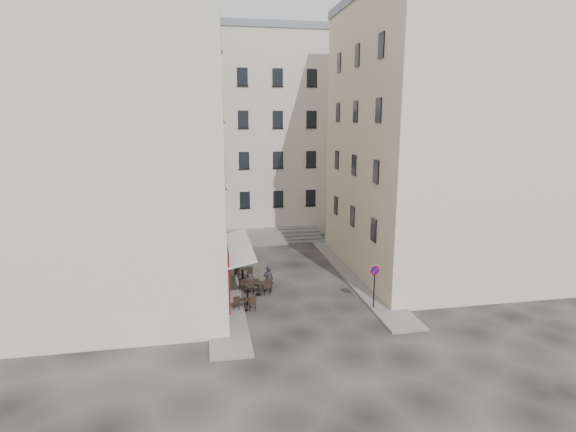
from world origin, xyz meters
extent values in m
plane|color=black|center=(0.00, 0.00, 0.00)|extent=(90.00, 90.00, 0.00)
cube|color=slate|center=(-4.50, 4.00, 0.06)|extent=(2.00, 22.00, 0.12)
cube|color=slate|center=(4.50, 3.00, 0.06)|extent=(2.00, 18.00, 0.12)
cube|color=beige|center=(-10.50, 3.00, 10.00)|extent=(12.00, 16.00, 20.00)
cube|color=beige|center=(10.50, 3.50, 9.00)|extent=(12.00, 14.00, 18.00)
cube|color=beige|center=(-1.00, 19.00, 9.00)|extent=(18.00, 10.00, 18.00)
cube|color=slate|center=(-1.00, 19.00, 18.30)|extent=(18.20, 10.20, 0.60)
cube|color=#4B120A|center=(-4.42, 1.00, 1.75)|extent=(0.25, 7.00, 3.50)
cube|color=black|center=(-4.38, 1.00, 1.40)|extent=(0.06, 3.85, 2.00)
cube|color=silver|center=(-3.60, 1.00, 2.95)|extent=(1.58, 7.30, 0.41)
cube|color=slate|center=(0.00, 11.90, 0.10)|extent=(9.00, 1.80, 0.20)
cube|color=slate|center=(0.00, 12.35, 0.30)|extent=(9.00, 1.80, 0.20)
cube|color=slate|center=(0.00, 12.80, 0.50)|extent=(9.00, 1.80, 0.20)
cube|color=slate|center=(0.00, 13.25, 0.70)|extent=(9.00, 1.80, 0.20)
cylinder|color=black|center=(-3.25, -1.00, 0.45)|extent=(0.10, 0.10, 0.90)
sphere|color=black|center=(-3.25, -1.00, 0.92)|extent=(0.12, 0.12, 0.12)
cylinder|color=black|center=(-3.25, 2.50, 0.45)|extent=(0.10, 0.10, 0.90)
sphere|color=black|center=(-3.25, 2.50, 0.92)|extent=(0.12, 0.12, 0.12)
cylinder|color=black|center=(-3.25, 6.00, 0.45)|extent=(0.10, 0.10, 0.90)
sphere|color=black|center=(-3.25, 6.00, 0.92)|extent=(0.12, 0.12, 0.12)
cylinder|color=black|center=(3.67, -2.92, 1.29)|extent=(0.07, 0.07, 2.57)
cylinder|color=#B70C16|center=(3.67, -2.93, 2.31)|extent=(0.60, 0.05, 0.60)
cylinder|color=navy|center=(3.67, -2.95, 2.31)|extent=(0.43, 0.05, 0.43)
cube|color=#B70C16|center=(3.67, -2.98, 2.31)|extent=(0.35, 0.04, 0.35)
cylinder|color=black|center=(-3.48, -1.84, 0.07)|extent=(0.35, 0.35, 0.02)
cylinder|color=black|center=(-3.48, -1.84, 0.39)|extent=(0.05, 0.05, 0.68)
cylinder|color=black|center=(-3.48, -1.84, 0.70)|extent=(0.58, 0.58, 0.04)
cube|color=black|center=(-3.04, -1.84, 0.44)|extent=(0.37, 0.37, 0.88)
cube|color=black|center=(-3.92, -1.75, 0.44)|extent=(0.37, 0.37, 0.88)
cylinder|color=black|center=(-2.43, 0.31, 0.08)|extent=(0.40, 0.40, 0.02)
cylinder|color=black|center=(-2.43, 0.31, 0.44)|extent=(0.06, 0.06, 0.77)
cylinder|color=black|center=(-2.43, 0.31, 0.80)|extent=(0.66, 0.66, 0.04)
cube|color=black|center=(-1.93, 0.31, 0.50)|extent=(0.42, 0.42, 0.99)
cube|color=black|center=(-2.92, 0.43, 0.50)|extent=(0.42, 0.42, 0.99)
cylinder|color=black|center=(-2.98, 0.99, 0.07)|extent=(0.33, 0.33, 0.02)
cylinder|color=black|center=(-2.98, 0.99, 0.37)|extent=(0.05, 0.05, 0.65)
cylinder|color=black|center=(-2.98, 0.99, 0.67)|extent=(0.56, 0.56, 0.04)
cube|color=black|center=(-2.57, 0.99, 0.42)|extent=(0.35, 0.35, 0.84)
cube|color=black|center=(-3.40, 1.08, 0.42)|extent=(0.35, 0.35, 0.84)
cylinder|color=black|center=(-3.11, 3.32, 0.07)|extent=(0.35, 0.35, 0.02)
cylinder|color=black|center=(-3.11, 3.32, 0.38)|extent=(0.05, 0.05, 0.67)
cylinder|color=black|center=(-3.11, 3.32, 0.69)|extent=(0.58, 0.58, 0.04)
cube|color=black|center=(-2.68, 3.32, 0.43)|extent=(0.36, 0.36, 0.86)
cube|color=black|center=(-3.54, 3.42, 0.43)|extent=(0.36, 0.36, 0.86)
cylinder|color=black|center=(-3.33, 5.17, 0.07)|extent=(0.36, 0.36, 0.02)
cylinder|color=black|center=(-3.33, 5.17, 0.39)|extent=(0.05, 0.05, 0.69)
cylinder|color=black|center=(-3.33, 5.17, 0.71)|extent=(0.59, 0.59, 0.04)
cube|color=black|center=(-2.89, 5.17, 0.44)|extent=(0.38, 0.38, 0.89)
cube|color=black|center=(-3.78, 5.27, 0.44)|extent=(0.38, 0.38, 0.89)
imported|color=black|center=(-1.79, 0.75, 0.84)|extent=(0.64, 0.45, 1.67)
camera|label=1|loc=(-5.36, -25.31, 10.50)|focal=28.00mm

